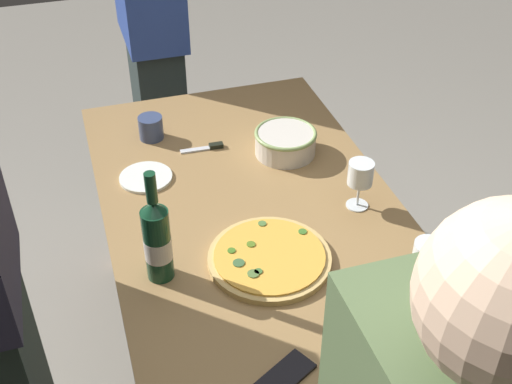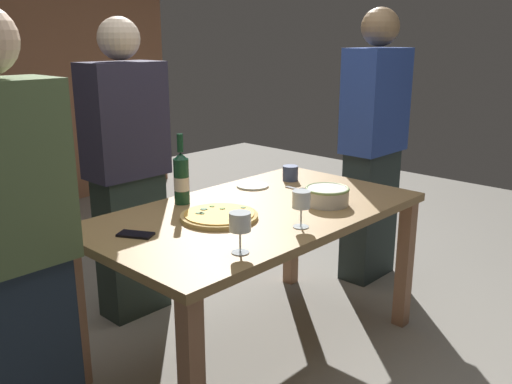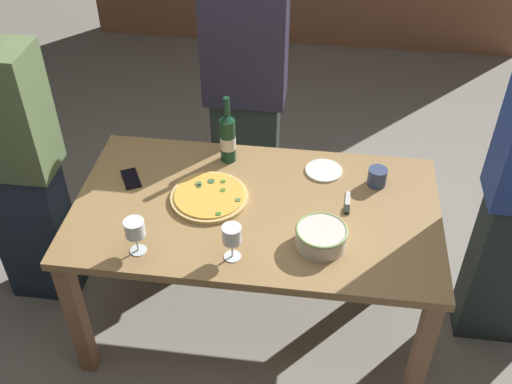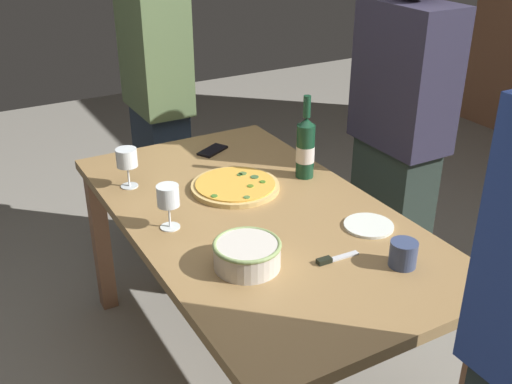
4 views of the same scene
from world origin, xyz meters
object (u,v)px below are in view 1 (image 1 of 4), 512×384
Objects in this scene: pizza at (269,258)px; wine_glass_by_bottle at (360,175)px; person_guest_right at (152,32)px; dining_table at (256,237)px; wine_bottle at (157,240)px; serving_bowl at (285,141)px; side_plate at (146,177)px; pizza_knife at (208,147)px; cup_amber at (151,128)px; cell_phone at (285,376)px; wine_glass_near_pizza at (428,257)px.

pizza is 0.39m from wine_glass_by_bottle.
pizza is 1.40m from person_guest_right.
wine_bottle reaches higher than dining_table.
person_guest_right is (0.89, 0.30, 0.07)m from serving_bowl.
wine_bottle is (-0.47, 0.52, 0.08)m from serving_bowl.
pizza_knife is (0.11, -0.24, 0.00)m from side_plate.
person_guest_right is at bearing 3.02° from pizza.
cup_amber is (0.70, -0.10, -0.09)m from wine_bottle.
wine_bottle reaches higher than pizza.
cell_phone is at bearing 141.94° from wine_glass_by_bottle.
wine_glass_by_bottle is (-0.34, -0.12, 0.07)m from serving_bowl.
serving_bowl is 0.71m from wine_bottle.
serving_bowl is 0.94m from cell_phone.
serving_bowl reaches higher than cell_phone.
person_guest_right is at bearing 4.84° from dining_table.
pizza_knife reaches higher than cell_phone.
cup_amber is at bearing 15.29° from pizza.
pizza is 0.39m from cell_phone.
serving_bowl is 0.49m from side_plate.
pizza_knife is 0.09× the size of person_guest_right.
side_plate is 0.90m from cell_phone.
cup_amber is at bearing 43.05° from wine_glass_by_bottle.
wine_glass_by_bottle reaches higher than pizza_knife.
dining_table is 4.61× the size of pizza.
wine_glass_by_bottle is 1.85× the size of cup_amber.
wine_glass_by_bottle reaches higher than pizza.
wine_glass_near_pizza is 0.95m from side_plate.
wine_bottle is 2.25× the size of pizza_knife.
cell_phone reaches higher than dining_table.
wine_glass_by_bottle is 0.70m from side_plate.
person_guest_right reaches higher than cell_phone.
cell_phone is (-0.88, -0.18, 0.00)m from side_plate.
wine_bottle is 0.49m from cell_phone.
wine_glass_near_pizza and wine_glass_by_bottle have the same top height.
person_guest_right is at bearing 14.84° from wine_glass_near_pizza.
cup_amber is (0.73, 0.20, 0.03)m from pizza.
wine_glass_near_pizza reaches higher than pizza_knife.
pizza_knife reaches higher than side_plate.
person_guest_right is at bearing 151.19° from cell_phone.
person_guest_right reaches higher than side_plate.
dining_table is 9.23× the size of side_plate.
pizza is 1.02× the size of wine_bottle.
cup_amber is at bearing 157.45° from cell_phone.
wine_glass_near_pizza is at bearing -169.69° from serving_bowl.
wine_glass_near_pizza reaches higher than serving_bowl.
cup_amber is at bearing 61.20° from serving_bowl.
pizza reaches higher than dining_table.
cell_phone is (-0.60, 0.11, 0.10)m from dining_table.
serving_bowl is 0.94m from person_guest_right.
serving_bowl is (0.50, -0.22, 0.03)m from pizza.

